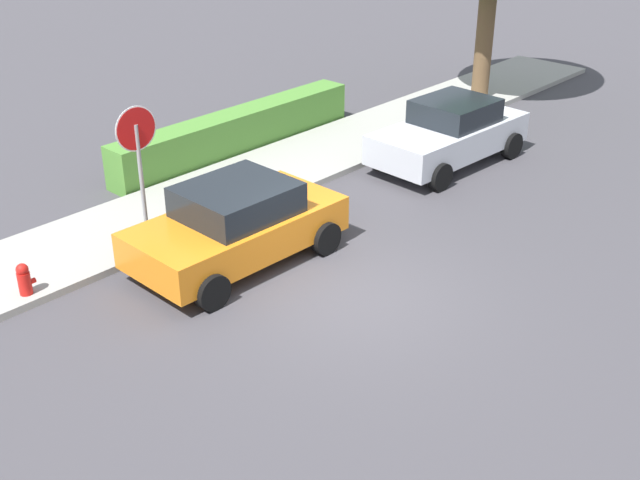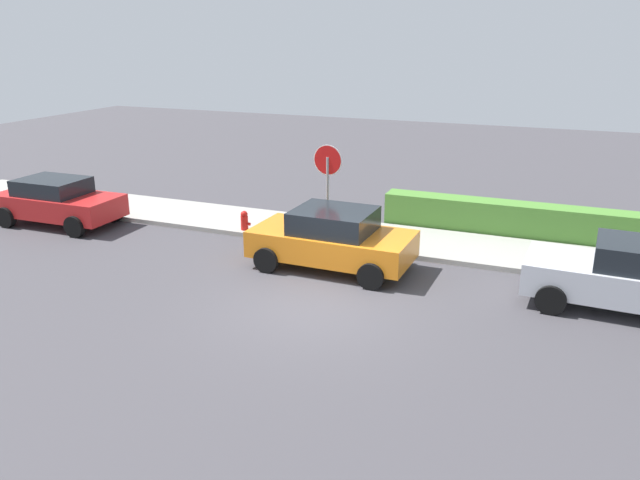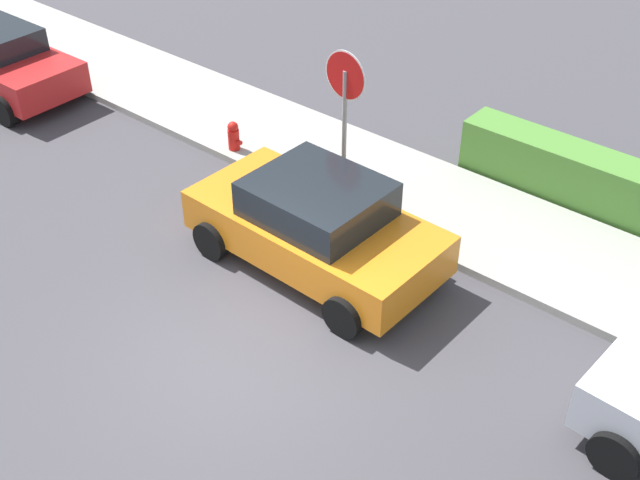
% 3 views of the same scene
% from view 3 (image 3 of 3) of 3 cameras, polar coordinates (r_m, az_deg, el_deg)
% --- Properties ---
extents(ground_plane, '(60.00, 60.00, 0.00)m').
position_cam_3_polar(ground_plane, '(11.24, -6.05, -8.23)').
color(ground_plane, '#423F44').
extents(sidewalk_curb, '(32.00, 2.49, 0.14)m').
position_cam_3_polar(sidewalk_curb, '(14.15, 7.88, 2.65)').
color(sidewalk_curb, '#9E9B93').
rests_on(sidewalk_curb, ground_plane).
extents(stop_sign, '(0.84, 0.08, 2.81)m').
position_cam_3_polar(stop_sign, '(13.22, 1.78, 9.89)').
color(stop_sign, gray).
rests_on(stop_sign, ground_plane).
extents(parked_car_orange, '(4.05, 2.18, 1.52)m').
position_cam_3_polar(parked_car_orange, '(12.28, -0.30, 1.15)').
color(parked_car_orange, orange).
rests_on(parked_car_orange, ground_plane).
extents(fire_hydrant, '(0.30, 0.22, 0.72)m').
position_cam_3_polar(fire_hydrant, '(15.45, -6.15, 7.18)').
color(fire_hydrant, red).
rests_on(fire_hydrant, ground_plane).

